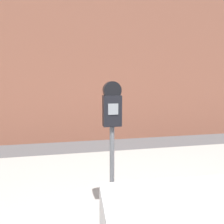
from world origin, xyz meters
TOP-DOWN VIEW (x-y plane):
  - sidewalk at (0.00, 2.20)m, footprint 24.00×2.80m
  - building_facade at (0.00, 5.18)m, footprint 24.00×0.30m
  - parking_meter at (-0.38, 1.20)m, footprint 0.20×0.12m

SIDE VIEW (x-z plane):
  - sidewalk at x=0.00m, z-range 0.00..0.13m
  - parking_meter at x=-0.38m, z-range 0.50..2.09m
  - building_facade at x=0.00m, z-range 0.00..5.44m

